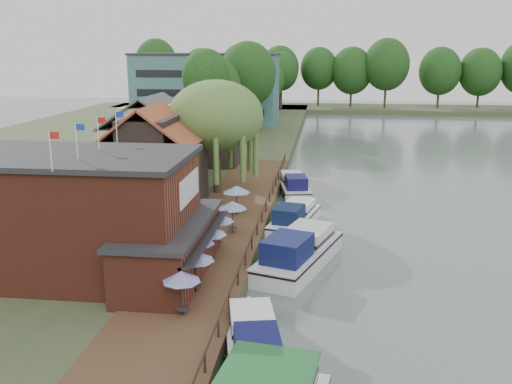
{
  "coord_description": "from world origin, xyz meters",
  "views": [
    {
      "loc": [
        -0.63,
        -31.61,
        14.13
      ],
      "look_at": [
        -6.0,
        12.0,
        3.0
      ],
      "focal_mm": 40.0,
      "sensor_mm": 36.0,
      "label": 1
    }
  ],
  "objects_px": {
    "cottage_a": "(153,157)",
    "cottage_c": "(210,127)",
    "umbrella_1": "(195,272)",
    "swan": "(232,375)",
    "umbrella_0": "(182,293)",
    "umbrella_2": "(198,254)",
    "umbrella_6": "(237,200)",
    "hotel_block": "(207,88)",
    "umbrella_3": "(209,244)",
    "pub": "(94,215)",
    "willow": "(216,138)",
    "cruiser_1": "(299,247)",
    "cruiser_3": "(294,183)",
    "cruiser_2": "(294,214)",
    "umbrella_5": "(232,217)",
    "cruiser_0": "(254,338)",
    "umbrella_4": "(217,231)",
    "cottage_b": "(153,138)"
  },
  "relations": [
    {
      "from": "cottage_a",
      "to": "cottage_c",
      "type": "distance_m",
      "value": 19.03
    },
    {
      "from": "umbrella_1",
      "to": "swan",
      "type": "height_order",
      "value": "umbrella_1"
    },
    {
      "from": "umbrella_0",
      "to": "umbrella_2",
      "type": "distance_m",
      "value": 5.6
    },
    {
      "from": "umbrella_6",
      "to": "umbrella_1",
      "type": "bearing_deg",
      "value": -89.67
    },
    {
      "from": "hotel_block",
      "to": "umbrella_3",
      "type": "relative_size",
      "value": 10.69
    },
    {
      "from": "pub",
      "to": "cottage_c",
      "type": "relative_size",
      "value": 2.35
    },
    {
      "from": "willow",
      "to": "cottage_c",
      "type": "bearing_deg",
      "value": 104.04
    },
    {
      "from": "hotel_block",
      "to": "umbrella_0",
      "type": "bearing_deg",
      "value": -79.2
    },
    {
      "from": "umbrella_3",
      "to": "cruiser_1",
      "type": "height_order",
      "value": "umbrella_3"
    },
    {
      "from": "cruiser_3",
      "to": "cruiser_2",
      "type": "bearing_deg",
      "value": -97.21
    },
    {
      "from": "cruiser_2",
      "to": "cottage_c",
      "type": "bearing_deg",
      "value": 130.59
    },
    {
      "from": "cottage_a",
      "to": "umbrella_6",
      "type": "height_order",
      "value": "cottage_a"
    },
    {
      "from": "umbrella_5",
      "to": "umbrella_0",
      "type": "bearing_deg",
      "value": -91.58
    },
    {
      "from": "pub",
      "to": "umbrella_3",
      "type": "xyz_separation_m",
      "value": [
        6.38,
        2.26,
        -2.36
      ]
    },
    {
      "from": "umbrella_3",
      "to": "cruiser_2",
      "type": "bearing_deg",
      "value": 67.48
    },
    {
      "from": "umbrella_0",
      "to": "cruiser_1",
      "type": "distance_m",
      "value": 11.45
    },
    {
      "from": "cruiser_0",
      "to": "umbrella_3",
      "type": "bearing_deg",
      "value": 101.55
    },
    {
      "from": "cottage_c",
      "to": "umbrella_4",
      "type": "height_order",
      "value": "cottage_c"
    },
    {
      "from": "cottage_a",
      "to": "umbrella_5",
      "type": "height_order",
      "value": "cottage_a"
    },
    {
      "from": "umbrella_5",
      "to": "cruiser_2",
      "type": "relative_size",
      "value": 0.26
    },
    {
      "from": "hotel_block",
      "to": "cruiser_3",
      "type": "xyz_separation_m",
      "value": [
        18.36,
        -46.39,
        -6.07
      ]
    },
    {
      "from": "swan",
      "to": "cruiser_0",
      "type": "bearing_deg",
      "value": 67.6
    },
    {
      "from": "hotel_block",
      "to": "cruiser_2",
      "type": "bearing_deg",
      "value": -71.64
    },
    {
      "from": "umbrella_4",
      "to": "cruiser_0",
      "type": "distance_m",
      "value": 12.63
    },
    {
      "from": "cottage_c",
      "to": "umbrella_6",
      "type": "height_order",
      "value": "cottage_c"
    },
    {
      "from": "cottage_c",
      "to": "umbrella_1",
      "type": "bearing_deg",
      "value": -79.77
    },
    {
      "from": "cottage_c",
      "to": "umbrella_4",
      "type": "relative_size",
      "value": 3.58
    },
    {
      "from": "willow",
      "to": "cruiser_3",
      "type": "height_order",
      "value": "willow"
    },
    {
      "from": "cottage_c",
      "to": "umbrella_5",
      "type": "relative_size",
      "value": 3.58
    },
    {
      "from": "willow",
      "to": "umbrella_0",
      "type": "xyz_separation_m",
      "value": [
        3.01,
        -25.04,
        -3.93
      ]
    },
    {
      "from": "umbrella_6",
      "to": "cruiser_2",
      "type": "distance_m",
      "value": 4.82
    },
    {
      "from": "cruiser_2",
      "to": "cottage_a",
      "type": "bearing_deg",
      "value": -174.65
    },
    {
      "from": "umbrella_1",
      "to": "umbrella_3",
      "type": "distance_m",
      "value": 4.45
    },
    {
      "from": "umbrella_2",
      "to": "umbrella_0",
      "type": "bearing_deg",
      "value": -85.21
    },
    {
      "from": "cottage_c",
      "to": "cruiser_1",
      "type": "bearing_deg",
      "value": -67.75
    },
    {
      "from": "cottage_b",
      "to": "willow",
      "type": "distance_m",
      "value": 9.07
    },
    {
      "from": "cottage_b",
      "to": "cottage_c",
      "type": "height_order",
      "value": "same"
    },
    {
      "from": "cottage_b",
      "to": "cruiser_3",
      "type": "distance_m",
      "value": 14.96
    },
    {
      "from": "willow",
      "to": "umbrella_0",
      "type": "height_order",
      "value": "willow"
    },
    {
      "from": "pub",
      "to": "umbrella_0",
      "type": "bearing_deg",
      "value": -37.75
    },
    {
      "from": "cottage_b",
      "to": "umbrella_5",
      "type": "relative_size",
      "value": 4.04
    },
    {
      "from": "umbrella_3",
      "to": "swan",
      "type": "relative_size",
      "value": 5.4
    },
    {
      "from": "pub",
      "to": "umbrella_1",
      "type": "relative_size",
      "value": 8.42
    },
    {
      "from": "cruiser_0",
      "to": "umbrella_6",
      "type": "bearing_deg",
      "value": 89.19
    },
    {
      "from": "cruiser_1",
      "to": "swan",
      "type": "relative_size",
      "value": 24.76
    },
    {
      "from": "cottage_c",
      "to": "umbrella_3",
      "type": "relative_size",
      "value": 3.58
    },
    {
      "from": "umbrella_2",
      "to": "umbrella_5",
      "type": "xyz_separation_m",
      "value": [
        0.83,
        7.7,
        0.0
      ]
    },
    {
      "from": "umbrella_3",
      "to": "cruiser_3",
      "type": "height_order",
      "value": "umbrella_3"
    },
    {
      "from": "hotel_block",
      "to": "umbrella_5",
      "type": "distance_m",
      "value": 64.68
    },
    {
      "from": "umbrella_1",
      "to": "hotel_block",
      "type": "bearing_deg",
      "value": 101.23
    }
  ]
}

